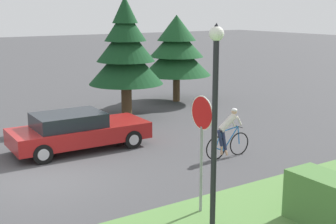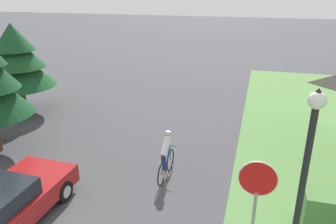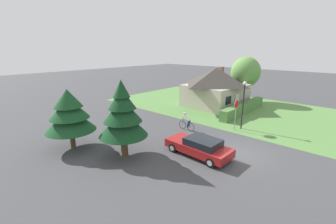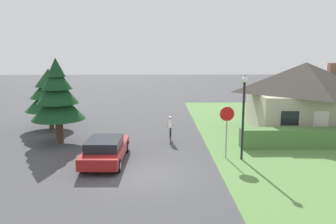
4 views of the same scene
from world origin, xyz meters
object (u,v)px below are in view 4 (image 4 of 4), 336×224
(stop_sign, at_px, (227,121))
(conifer_tall_near, at_px, (58,96))
(cottage_house, at_px, (304,96))
(street_lamp, at_px, (244,107))
(conifer_tall_far, at_px, (49,93))
(sedan_left_lane, at_px, (106,149))
(cyclist, at_px, (170,130))

(stop_sign, relative_size, conifer_tall_near, 0.53)
(cottage_house, distance_m, street_lamp, 8.75)
(cottage_house, distance_m, stop_sign, 9.14)
(conifer_tall_near, height_order, conifer_tall_far, conifer_tall_near)
(stop_sign, height_order, conifer_tall_near, conifer_tall_near)
(sedan_left_lane, xyz_separation_m, conifer_tall_near, (-3.49, 3.80, 2.29))
(conifer_tall_far, bearing_deg, cottage_house, -3.54)
(sedan_left_lane, height_order, cyclist, cyclist)
(sedan_left_lane, distance_m, stop_sign, 6.50)
(conifer_tall_far, bearing_deg, street_lamp, -31.18)
(sedan_left_lane, bearing_deg, stop_sign, -84.31)
(street_lamp, bearing_deg, cyclist, 135.92)
(street_lamp, relative_size, conifer_tall_near, 0.84)
(cottage_house, height_order, conifer_tall_far, cottage_house)
(cottage_house, bearing_deg, conifer_tall_far, -179.58)
(sedan_left_lane, relative_size, conifer_tall_far, 1.06)
(sedan_left_lane, relative_size, cyclist, 2.70)
(cottage_house, distance_m, conifer_tall_far, 18.43)
(cottage_house, xyz_separation_m, conifer_tall_near, (-16.61, -2.78, 0.40))
(cyclist, distance_m, conifer_tall_near, 7.29)
(street_lamp, xyz_separation_m, conifer_tall_far, (-12.41, 7.51, -0.14))
(sedan_left_lane, xyz_separation_m, stop_sign, (6.34, 0.48, 1.36))
(sedan_left_lane, height_order, conifer_tall_far, conifer_tall_far)
(stop_sign, xyz_separation_m, street_lamp, (0.79, -0.27, 0.81))
(cottage_house, bearing_deg, street_lamp, -129.29)
(sedan_left_lane, height_order, conifer_tall_near, conifer_tall_near)
(stop_sign, height_order, conifer_tall_far, conifer_tall_far)
(cottage_house, relative_size, stop_sign, 2.81)
(stop_sign, height_order, street_lamp, street_lamp)
(cottage_house, relative_size, cyclist, 4.52)
(cyclist, bearing_deg, sedan_left_lane, 138.97)
(cyclist, height_order, stop_sign, stop_sign)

